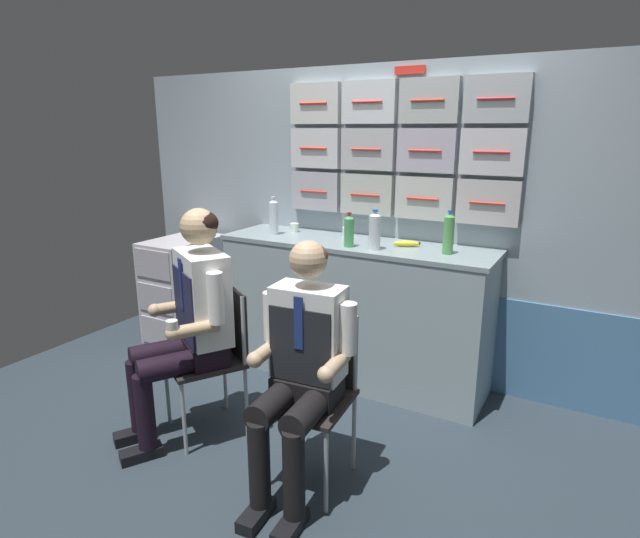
{
  "coord_description": "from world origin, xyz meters",
  "views": [
    {
      "loc": [
        1.42,
        -2.02,
        1.73
      ],
      "look_at": [
        0.08,
        0.36,
        0.99
      ],
      "focal_mm": 29.17,
      "sensor_mm": 36.0,
      "label": 1
    }
  ],
  "objects_px": {
    "crew_member_right": "(301,362)",
    "paper_cup_blue": "(294,227)",
    "crew_member_left": "(190,314)",
    "folding_chair_right": "(315,377)",
    "water_bottle_tall": "(349,231)",
    "folding_chair_left": "(219,344)",
    "snack_banana": "(406,244)",
    "service_trolley": "(185,288)"
  },
  "relations": [
    {
      "from": "folding_chair_right",
      "to": "paper_cup_blue",
      "type": "relative_size",
      "value": 13.12
    },
    {
      "from": "folding_chair_left",
      "to": "folding_chair_right",
      "type": "height_order",
      "value": "same"
    },
    {
      "from": "crew_member_right",
      "to": "snack_banana",
      "type": "bearing_deg",
      "value": 88.18
    },
    {
      "from": "crew_member_left",
      "to": "crew_member_right",
      "type": "bearing_deg",
      "value": -8.06
    },
    {
      "from": "crew_member_right",
      "to": "water_bottle_tall",
      "type": "bearing_deg",
      "value": 104.94
    },
    {
      "from": "crew_member_right",
      "to": "crew_member_left",
      "type": "bearing_deg",
      "value": 171.94
    },
    {
      "from": "service_trolley",
      "to": "crew_member_right",
      "type": "relative_size",
      "value": 0.71
    },
    {
      "from": "service_trolley",
      "to": "crew_member_left",
      "type": "xyz_separation_m",
      "value": [
        0.98,
        -0.97,
        0.26
      ]
    },
    {
      "from": "service_trolley",
      "to": "folding_chair_right",
      "type": "distance_m",
      "value": 1.98
    },
    {
      "from": "paper_cup_blue",
      "to": "snack_banana",
      "type": "height_order",
      "value": "paper_cup_blue"
    },
    {
      "from": "crew_member_right",
      "to": "snack_banana",
      "type": "relative_size",
      "value": 7.21
    },
    {
      "from": "service_trolley",
      "to": "paper_cup_blue",
      "type": "relative_size",
      "value": 13.57
    },
    {
      "from": "crew_member_left",
      "to": "water_bottle_tall",
      "type": "height_order",
      "value": "crew_member_left"
    },
    {
      "from": "crew_member_left",
      "to": "crew_member_right",
      "type": "distance_m",
      "value": 0.8
    },
    {
      "from": "crew_member_left",
      "to": "paper_cup_blue",
      "type": "relative_size",
      "value": 20.33
    },
    {
      "from": "folding_chair_right",
      "to": "paper_cup_blue",
      "type": "height_order",
      "value": "paper_cup_blue"
    },
    {
      "from": "service_trolley",
      "to": "folding_chair_right",
      "type": "height_order",
      "value": "service_trolley"
    },
    {
      "from": "folding_chair_left",
      "to": "water_bottle_tall",
      "type": "height_order",
      "value": "water_bottle_tall"
    },
    {
      "from": "paper_cup_blue",
      "to": "snack_banana",
      "type": "distance_m",
      "value": 0.9
    },
    {
      "from": "folding_chair_left",
      "to": "crew_member_left",
      "type": "bearing_deg",
      "value": -120.67
    },
    {
      "from": "folding_chair_left",
      "to": "paper_cup_blue",
      "type": "relative_size",
      "value": 13.12
    },
    {
      "from": "folding_chair_left",
      "to": "crew_member_right",
      "type": "distance_m",
      "value": 0.76
    },
    {
      "from": "folding_chair_left",
      "to": "water_bottle_tall",
      "type": "distance_m",
      "value": 1.08
    },
    {
      "from": "snack_banana",
      "to": "service_trolley",
      "type": "bearing_deg",
      "value": -174.51
    },
    {
      "from": "crew_member_left",
      "to": "folding_chair_left",
      "type": "bearing_deg",
      "value": 59.33
    },
    {
      "from": "service_trolley",
      "to": "crew_member_left",
      "type": "height_order",
      "value": "crew_member_left"
    },
    {
      "from": "folding_chair_right",
      "to": "snack_banana",
      "type": "height_order",
      "value": "snack_banana"
    },
    {
      "from": "crew_member_left",
      "to": "crew_member_right",
      "type": "height_order",
      "value": "crew_member_left"
    },
    {
      "from": "folding_chair_left",
      "to": "snack_banana",
      "type": "bearing_deg",
      "value": 53.49
    },
    {
      "from": "snack_banana",
      "to": "water_bottle_tall",
      "type": "bearing_deg",
      "value": -149.86
    },
    {
      "from": "snack_banana",
      "to": "crew_member_right",
      "type": "bearing_deg",
      "value": -91.82
    },
    {
      "from": "crew_member_right",
      "to": "snack_banana",
      "type": "xyz_separation_m",
      "value": [
        0.04,
        1.26,
        0.33
      ]
    },
    {
      "from": "folding_chair_right",
      "to": "paper_cup_blue",
      "type": "distance_m",
      "value": 1.51
    },
    {
      "from": "crew_member_right",
      "to": "paper_cup_blue",
      "type": "bearing_deg",
      "value": 123.07
    },
    {
      "from": "folding_chair_left",
      "to": "water_bottle_tall",
      "type": "relative_size",
      "value": 3.77
    },
    {
      "from": "crew_member_left",
      "to": "water_bottle_tall",
      "type": "xyz_separation_m",
      "value": [
        0.5,
        0.96,
        0.36
      ]
    },
    {
      "from": "folding_chair_left",
      "to": "crew_member_right",
      "type": "height_order",
      "value": "crew_member_right"
    },
    {
      "from": "service_trolley",
      "to": "crew_member_right",
      "type": "height_order",
      "value": "crew_member_right"
    },
    {
      "from": "folding_chair_left",
      "to": "paper_cup_blue",
      "type": "bearing_deg",
      "value": 97.95
    },
    {
      "from": "crew_member_right",
      "to": "folding_chair_left",
      "type": "bearing_deg",
      "value": 160.78
    },
    {
      "from": "water_bottle_tall",
      "to": "paper_cup_blue",
      "type": "xyz_separation_m",
      "value": [
        -0.57,
        0.25,
        -0.07
      ]
    },
    {
      "from": "crew_member_right",
      "to": "snack_banana",
      "type": "height_order",
      "value": "crew_member_right"
    }
  ]
}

